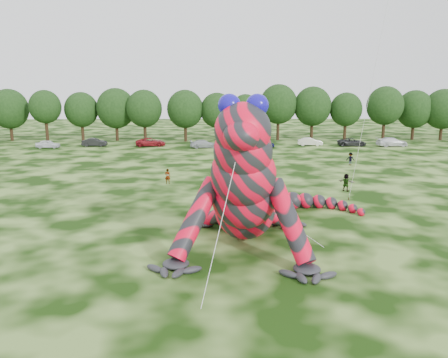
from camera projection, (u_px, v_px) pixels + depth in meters
name	position (u px, v px, depth m)	size (l,w,h in m)	color
ground	(295.00, 252.00, 25.98)	(240.00, 240.00, 0.00)	#16330A
inflatable_gecko	(246.00, 166.00, 28.21)	(15.71, 18.66, 9.33)	#F6092B
tree_2	(10.00, 115.00, 81.60)	(7.04, 6.34, 9.64)	black
tree_3	(46.00, 116.00, 80.12)	(5.81, 5.23, 9.44)	black
tree_4	(82.00, 116.00, 81.90)	(6.22, 5.60, 9.06)	black
tree_5	(116.00, 114.00, 81.70)	(7.16, 6.44, 9.80)	black
tree_6	(145.00, 116.00, 80.14)	(6.52, 5.86, 9.49)	black
tree_7	(185.00, 116.00, 80.43)	(6.68, 6.01, 9.48)	black
tree_8	(217.00, 117.00, 80.79)	(6.14, 5.53, 8.94)	black
tree_9	(245.00, 118.00, 81.28)	(5.27, 4.74, 8.68)	black
tree_10	(278.00, 112.00, 82.45)	(7.09, 6.38, 10.50)	black
tree_11	(312.00, 114.00, 82.26)	(7.01, 6.31, 10.07)	black
tree_12	(346.00, 117.00, 82.06)	(5.99, 5.39, 8.97)	black
tree_13	(385.00, 114.00, 81.50)	(6.83, 6.15, 10.13)	black
tree_14	(414.00, 115.00, 83.28)	(6.82, 6.14, 9.40)	black
tree_15	(443.00, 115.00, 82.44)	(7.17, 6.45, 9.63)	black
car_0	(48.00, 144.00, 71.96)	(1.54, 3.83, 1.30)	white
car_1	(95.00, 142.00, 74.13)	(1.45, 4.16, 1.37)	black
car_2	(151.00, 142.00, 74.19)	(2.34, 5.07, 1.41)	maroon
car_3	(204.00, 144.00, 72.06)	(1.86, 4.58, 1.33)	#A5AAAE
car_4	(263.00, 144.00, 72.45)	(1.51, 3.76, 1.28)	#14154F
car_5	(310.00, 142.00, 74.96)	(1.46, 4.20, 1.38)	silver
car_6	(352.00, 142.00, 74.48)	(2.21, 4.80, 1.33)	#2A2A2C
car_7	(392.00, 142.00, 74.03)	(2.12, 5.22, 1.52)	white
spectator_1	(232.00, 165.00, 50.22)	(0.90, 0.70, 1.85)	gray
spectator_5	(346.00, 182.00, 41.38)	(1.57, 0.50, 1.69)	gray
spectator_2	(350.00, 159.00, 55.58)	(1.06, 0.61, 1.64)	gray
spectator_0	(168.00, 176.00, 44.65)	(0.57, 0.38, 1.57)	gray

